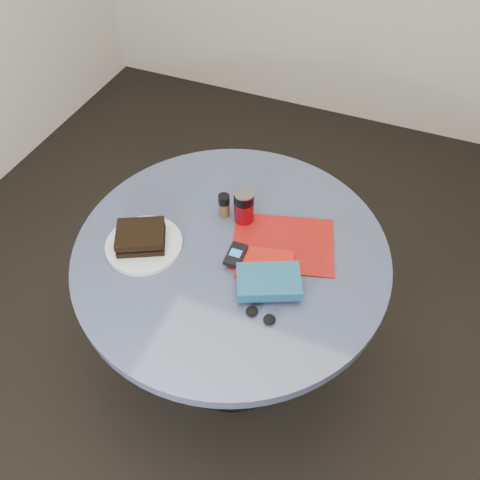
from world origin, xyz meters
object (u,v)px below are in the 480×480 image
at_px(table, 232,278).
at_px(headphones, 261,315).
at_px(sandwich, 141,237).
at_px(novel, 269,281).
at_px(red_book, 265,264).
at_px(pepper_grinder, 224,205).
at_px(soda_can, 244,206).
at_px(mp3_player, 236,255).
at_px(magazine, 283,244).
at_px(plate, 144,245).

height_order(table, headphones, headphones).
bearing_deg(sandwich, headphones, -13.79).
bearing_deg(novel, red_book, 92.91).
relative_size(pepper_grinder, headphones, 0.93).
relative_size(soda_can, headphones, 1.33).
height_order(table, soda_can, soda_can).
relative_size(soda_can, mp3_player, 1.38).
bearing_deg(table, novel, -33.24).
xyz_separation_m(magazine, novel, (0.01, -0.18, 0.04)).
relative_size(pepper_grinder, magazine, 0.27).
bearing_deg(sandwich, soda_can, 41.26).
distance_m(mp3_player, headphones, 0.22).
distance_m(pepper_grinder, novel, 0.33).
relative_size(sandwich, red_book, 1.08).
bearing_deg(novel, soda_can, 102.08).
bearing_deg(soda_can, sandwich, -138.74).
relative_size(sandwich, soda_can, 1.49).
xyz_separation_m(pepper_grinder, novel, (0.24, -0.23, -0.01)).
height_order(pepper_grinder, red_book, pepper_grinder).
bearing_deg(red_book, soda_can, 116.04).
relative_size(soda_can, red_book, 0.72).
distance_m(red_book, mp3_player, 0.09).
xyz_separation_m(plate, novel, (0.42, -0.01, 0.03)).
bearing_deg(mp3_player, pepper_grinder, 123.31).
distance_m(novel, mp3_player, 0.14).
bearing_deg(magazine, pepper_grinder, 151.73).
bearing_deg(plate, mp3_player, 10.90).
relative_size(plate, mp3_player, 2.67).
xyz_separation_m(magazine, red_book, (-0.02, -0.11, 0.01)).
distance_m(magazine, red_book, 0.11).
height_order(plate, pepper_grinder, pepper_grinder).
distance_m(magazine, headphones, 0.28).
bearing_deg(pepper_grinder, plate, -129.04).
bearing_deg(mp3_player, plate, -169.10).
height_order(plate, headphones, headphones).
bearing_deg(sandwich, magazine, 22.71).
height_order(sandwich, soda_can, soda_can).
xyz_separation_m(magazine, headphones, (0.03, -0.28, 0.01)).
xyz_separation_m(plate, red_book, (0.38, 0.07, 0.01)).
height_order(pepper_grinder, mp3_player, pepper_grinder).
xyz_separation_m(mp3_player, headphones, (0.14, -0.16, -0.02)).
height_order(novel, mp3_player, novel).
bearing_deg(pepper_grinder, sandwich, -130.13).
xyz_separation_m(plate, pepper_grinder, (0.18, 0.22, 0.04)).
height_order(magazine, headphones, headphones).
distance_m(table, sandwich, 0.35).
height_order(plate, magazine, plate).
distance_m(plate, pepper_grinder, 0.29).
relative_size(table, plate, 4.14).
distance_m(sandwich, mp3_player, 0.30).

